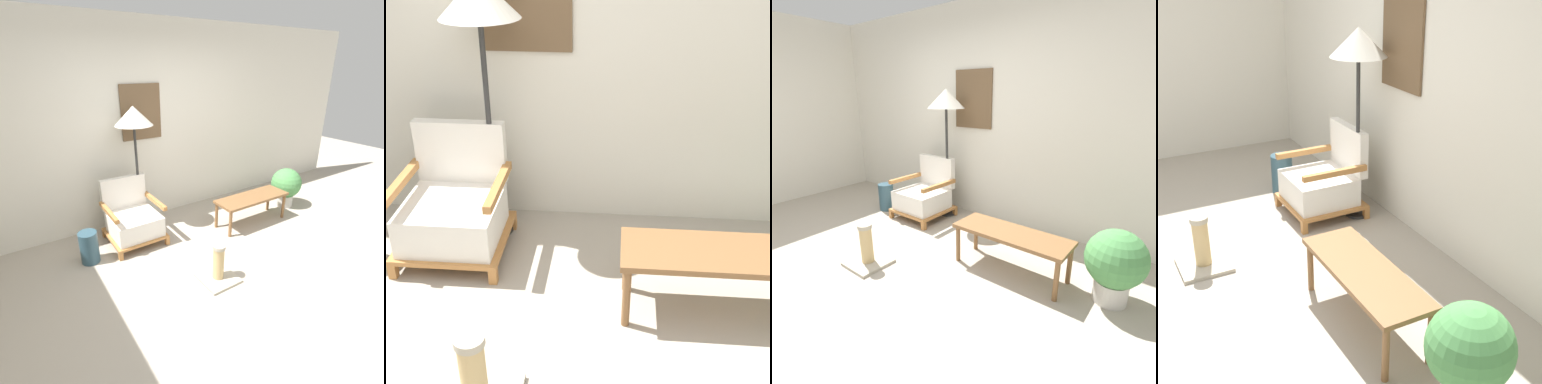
# 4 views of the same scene
# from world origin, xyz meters

# --- Properties ---
(ground_plane) EXTENTS (14.00, 14.00, 0.00)m
(ground_plane) POSITION_xyz_m (0.00, 0.00, 0.00)
(ground_plane) COLOR #A89E8E
(wall_back) EXTENTS (8.00, 0.09, 2.70)m
(wall_back) POSITION_xyz_m (-0.00, 2.04, 1.35)
(wall_back) COLOR silver
(wall_back) RESTS_ON ground_plane
(armchair) EXTENTS (0.67, 0.66, 0.80)m
(armchair) POSITION_xyz_m (-0.53, 1.49, 0.30)
(armchair) COLOR #B2753D
(armchair) RESTS_ON ground_plane
(floor_lamp) EXTENTS (0.48, 0.48, 1.68)m
(floor_lamp) POSITION_xyz_m (-0.32, 1.73, 1.50)
(floor_lamp) COLOR #2D2D2D
(floor_lamp) RESTS_ON ground_plane
(coffee_table) EXTENTS (1.10, 0.38, 0.41)m
(coffee_table) POSITION_xyz_m (1.08, 1.01, 0.36)
(coffee_table) COLOR brown
(coffee_table) RESTS_ON ground_plane
(vase) EXTENTS (0.21, 0.21, 0.38)m
(vase) POSITION_xyz_m (-1.15, 1.31, 0.19)
(vase) COLOR #2D4C5B
(vase) RESTS_ON ground_plane
(potted_plant) EXTENTS (0.47, 0.47, 0.63)m
(potted_plant) POSITION_xyz_m (1.94, 1.13, 0.36)
(potted_plant) COLOR beige
(potted_plant) RESTS_ON ground_plane
(scratching_post) EXTENTS (0.38, 0.38, 0.43)m
(scratching_post) POSITION_xyz_m (-0.09, 0.25, 0.14)
(scratching_post) COLOR #B2A893
(scratching_post) RESTS_ON ground_plane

